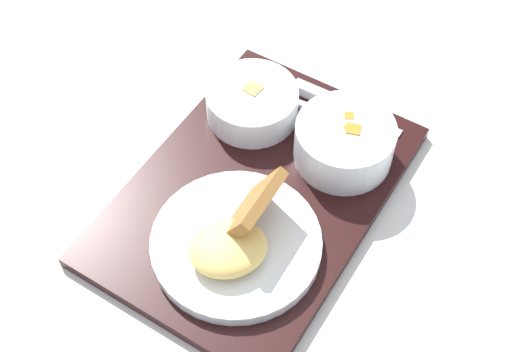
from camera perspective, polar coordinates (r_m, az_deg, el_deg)
name	(u,v)px	position (r m, az deg, el deg)	size (l,w,h in m)	color
ground_plane	(256,198)	(0.94, 0.00, -1.73)	(4.00, 4.00, 0.00)	silver
serving_tray	(256,194)	(0.93, 0.00, -1.42)	(0.46, 0.35, 0.02)	black
bowl_salad	(344,140)	(0.94, 7.08, 2.85)	(0.13, 0.13, 0.06)	silver
bowl_soup	(252,101)	(0.98, -0.31, 6.03)	(0.13, 0.13, 0.05)	silver
plate_main	(236,241)	(0.86, -1.62, -5.22)	(0.21, 0.21, 0.09)	silver
knife	(324,98)	(1.02, 5.50, 6.19)	(0.03, 0.17, 0.02)	silver
spoon	(328,115)	(1.00, 5.76, 4.89)	(0.04, 0.14, 0.01)	silver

